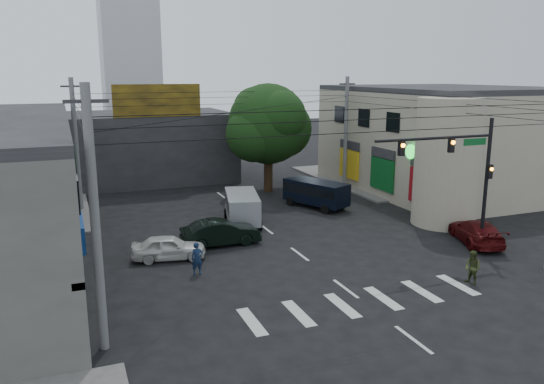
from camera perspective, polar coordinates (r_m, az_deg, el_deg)
ground at (r=26.88m, az=4.76°, el=-8.00°), size 160.00×160.00×0.00m
sidewalk_far_right at (r=50.83m, az=14.07°, el=1.66°), size 16.00×16.00×0.15m
building_right at (r=46.32m, az=17.91°, el=5.29°), size 14.00×18.00×8.00m
corner_column at (r=35.03m, az=18.29°, el=3.06°), size 4.00×4.00×8.00m
building_far at (r=49.46m, az=-12.96°, el=4.85°), size 14.00×10.00×6.00m
billboard at (r=44.24m, az=-12.25°, el=9.60°), size 7.00×0.30×2.60m
street_tree at (r=42.52m, az=-0.42°, el=7.30°), size 6.40×6.40×8.70m
traffic_gantry at (r=29.11m, az=19.82°, el=2.75°), size 7.10×0.35×7.20m
utility_pole_near_left at (r=18.66m, az=-18.48°, el=-3.14°), size 0.32×0.32×9.20m
utility_pole_far_left at (r=38.81m, az=-20.31°, el=4.69°), size 0.32×0.32×9.20m
utility_pole_far_right at (r=44.48m, az=7.94°, el=6.28°), size 0.32×0.32×9.20m
dark_sedan at (r=29.93m, az=-5.55°, el=-4.37°), size 1.54×4.41×1.45m
white_compact at (r=28.11m, az=-11.05°, el=-5.87°), size 2.92×4.34×1.29m
maroon_sedan at (r=32.28m, az=21.11°, el=-4.00°), size 4.93×5.89×1.35m
silver_minivan at (r=33.90m, az=-3.23°, el=-1.82°), size 5.47×4.00×1.98m
navy_van at (r=38.09m, az=4.74°, el=-0.26°), size 6.17×5.39×1.93m
traffic_officer at (r=25.82m, az=-8.05°, el=-7.11°), size 0.61×0.44×1.57m
pedestrian_olive at (r=26.07m, az=20.77°, el=-7.63°), size 0.97×0.86×1.59m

